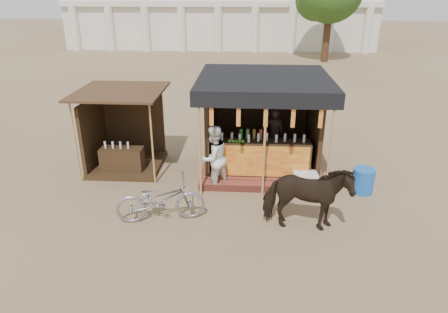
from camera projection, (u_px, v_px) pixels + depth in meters
name	position (u px, v px, depth m)	size (l,w,h in m)	color
ground	(220.00, 229.00, 9.00)	(120.00, 120.00, 0.00)	#846B4C
main_stall	(262.00, 136.00, 11.62)	(3.60, 3.61, 2.78)	brown
secondary_stall	(121.00, 140.00, 11.81)	(2.40, 2.40, 2.38)	#352213
cow	(306.00, 198.00, 8.69)	(0.86, 1.88, 1.59)	black
motorbike	(160.00, 200.00, 9.15)	(0.71, 2.04, 1.07)	gray
bystander	(214.00, 158.00, 10.50)	(0.86, 0.67, 1.76)	white
blue_barrel	(363.00, 181.00, 10.50)	(0.56, 0.56, 0.66)	#1754AF
red_crate	(308.00, 191.00, 10.36)	(0.41, 0.43, 0.27)	maroon
cooler	(305.00, 181.00, 10.70)	(0.66, 0.47, 0.46)	#186D1E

